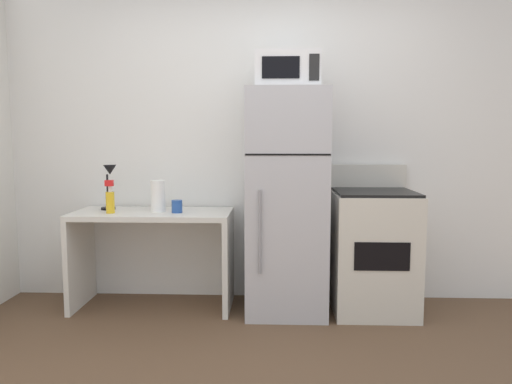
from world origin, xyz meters
The scene contains 9 objects.
wall_back_white centered at (0.00, 1.70, 1.30)m, with size 5.00×0.10×2.60m, color white.
desk centered at (-0.92, 1.36, 0.53)m, with size 1.20×0.54×0.75m.
desk_lamp centered at (-1.27, 1.44, 0.99)m, with size 0.14×0.12×0.35m.
coffee_mug centered at (-0.72, 1.31, 0.80)m, with size 0.08×0.08×0.10m, color #264C99.
paper_towel_roll centered at (-0.87, 1.36, 0.87)m, with size 0.11×0.11×0.24m, color white.
spray_bottle centered at (-1.21, 1.27, 0.85)m, with size 0.06×0.06×0.25m.
refrigerator centered at (0.11, 1.32, 0.83)m, with size 0.59×0.64×1.66m.
microwave centered at (0.11, 1.30, 1.79)m, with size 0.46×0.35×0.26m.
oven_range centered at (0.76, 1.33, 0.47)m, with size 0.60×0.61×1.10m.
Camera 1 is at (0.02, -2.27, 1.30)m, focal length 33.86 mm.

